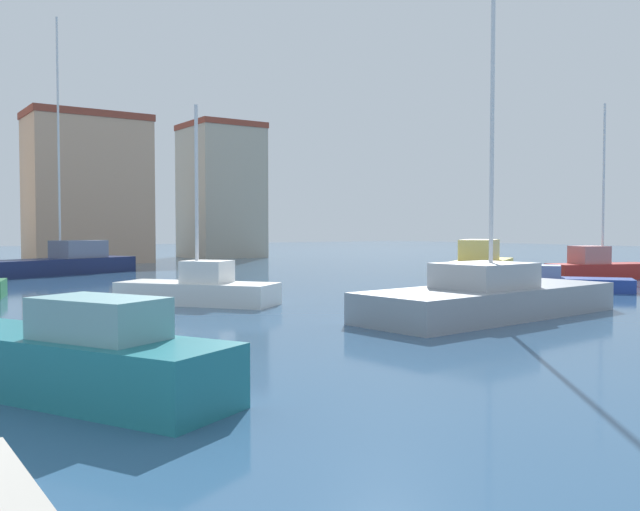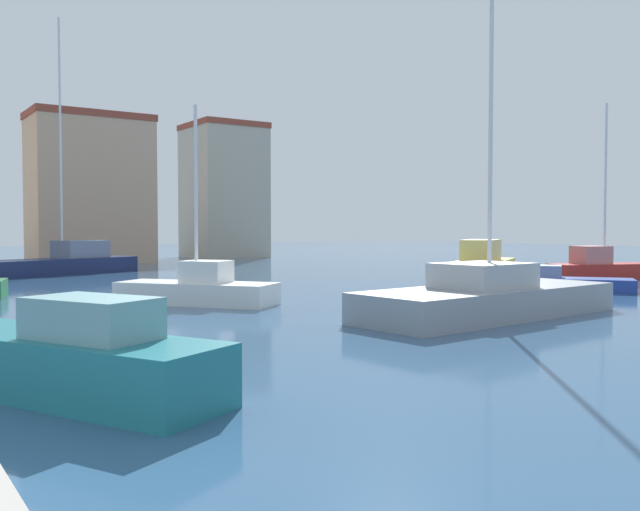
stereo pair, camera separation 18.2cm
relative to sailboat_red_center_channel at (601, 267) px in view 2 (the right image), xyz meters
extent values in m
plane|color=#2D5175|center=(-17.89, 6.32, -0.61)|extent=(160.00, 160.00, 0.00)
cube|color=#B22823|center=(0.15, -0.05, -0.22)|extent=(5.93, 3.57, 0.77)
cube|color=#C4716E|center=(-0.60, 0.21, 0.62)|extent=(1.95, 1.90, 0.91)
cylinder|color=silver|center=(0.15, -0.05, 4.24)|extent=(0.12, 0.12, 8.16)
cube|color=#19234C|center=(-21.97, 19.04, -0.17)|extent=(9.04, 5.42, 0.89)
cube|color=slate|center=(-20.84, 19.49, 0.78)|extent=(3.22, 2.74, 1.00)
cylinder|color=silver|center=(-21.97, 19.04, 6.96)|extent=(0.12, 0.12, 13.35)
cylinder|color=silver|center=(-20.50, 19.62, 1.18)|extent=(2.89, 1.22, 0.08)
cube|color=#233D93|center=(-7.67, -2.82, -0.34)|extent=(5.10, 5.97, 0.54)
cube|color=#6E7DB1|center=(-8.23, -2.09, 0.18)|extent=(2.54, 2.76, 0.51)
cube|color=gray|center=(-16.28, -7.08, -0.18)|extent=(9.09, 3.68, 0.86)
cube|color=#ADB0B5|center=(-16.58, -7.11, 0.61)|extent=(2.78, 2.29, 0.72)
cylinder|color=silver|center=(-16.28, -7.08, 4.87)|extent=(0.12, 0.12, 9.23)
cube|color=#1E707A|center=(-28.98, -9.81, -0.14)|extent=(4.02, 5.89, 0.94)
cube|color=#6B9CA2|center=(-28.65, -10.47, 0.64)|extent=(1.87, 2.22, 0.62)
cube|color=gold|center=(-1.93, 6.30, -0.24)|extent=(8.89, 6.94, 0.75)
cube|color=#DFCD77|center=(-2.21, 6.12, 0.73)|extent=(3.80, 3.30, 1.20)
cube|color=white|center=(-21.96, 0.82, -0.24)|extent=(4.77, 5.46, 0.74)
cube|color=silver|center=(-21.73, 0.52, 0.50)|extent=(1.90, 1.94, 0.75)
cylinder|color=silver|center=(-21.96, 0.82, 3.13)|extent=(0.12, 0.12, 6.00)
cube|color=tan|center=(-17.13, 30.53, 4.62)|extent=(8.38, 5.00, 10.46)
cube|color=brown|center=(-17.13, 30.53, 10.10)|extent=(8.55, 5.10, 0.50)
cube|color=#B2A893|center=(-4.34, 34.47, 5.05)|extent=(6.02, 6.31, 11.32)
cube|color=brown|center=(-4.34, 34.47, 10.96)|extent=(6.14, 6.44, 0.50)
camera|label=1|loc=(-31.66, -20.58, 1.97)|focal=38.32mm
camera|label=2|loc=(-31.51, -20.69, 1.97)|focal=38.32mm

